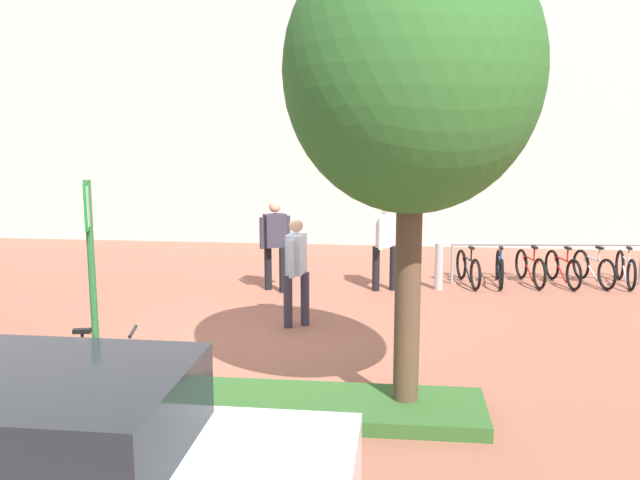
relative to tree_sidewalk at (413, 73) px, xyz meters
The scene contains 11 objects.
ground_plane 4.82m from the tree_sidewalk, 132.59° to the left, with size 60.00×60.00×0.00m, color #9E5B47.
building_facade 11.24m from the tree_sidewalk, 100.86° to the left, with size 28.00×1.20×10.00m, color silver.
planter_strip 4.46m from the tree_sidewalk, behind, with size 7.00×1.10×0.16m, color #336028.
tree_sidewalk is the anchor object (origin of this frame).
parking_sign_post 4.04m from the tree_sidewalk, behind, with size 0.12×0.36×2.57m.
bike_at_sign 4.84m from the tree_sidewalk, behind, with size 1.66×0.48×0.86m.
bike_rack_cluster 7.78m from the tree_sidewalk, 66.37° to the left, with size 3.74×1.84×0.83m.
bollard_steel 6.66m from the tree_sidewalk, 83.22° to the left, with size 0.16×0.16×0.90m, color #ADADB2.
person_casual_tan 4.45m from the tree_sidewalk, 118.21° to the left, with size 0.39×0.61×1.72m.
person_shirt_white 6.23m from the tree_sidewalk, 93.49° to the left, with size 0.47×0.58×1.72m.
person_suited_dark 6.44m from the tree_sidewalk, 114.18° to the left, with size 0.54×0.41×1.72m.
Camera 1 is at (1.97, -9.68, 3.23)m, focal length 39.22 mm.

